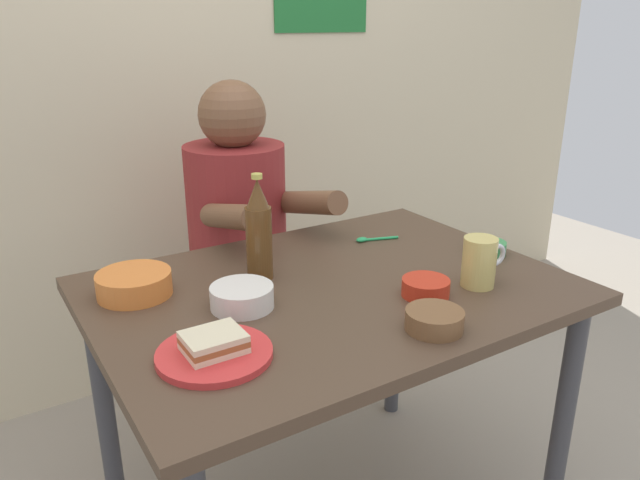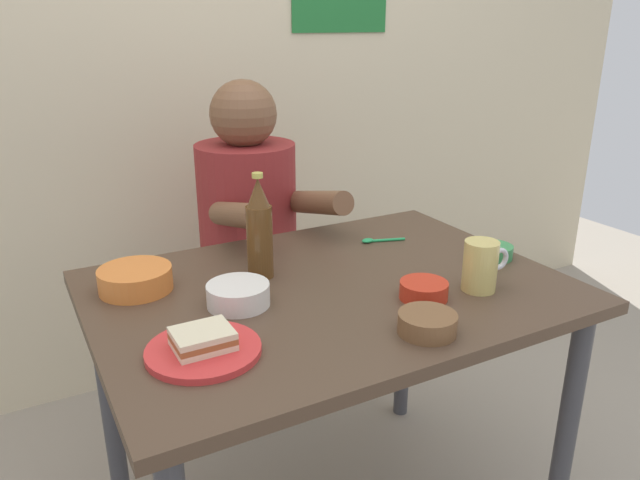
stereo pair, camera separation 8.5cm
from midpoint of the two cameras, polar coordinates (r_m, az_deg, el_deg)
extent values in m
cube|color=beige|center=(2.28, -11.65, 18.70)|extent=(4.40, 0.08, 2.60)
cube|color=#4C3828|center=(1.45, 2.64, -4.88)|extent=(1.10, 0.80, 0.03)
cylinder|color=#3F3F44|center=(1.72, 23.58, -16.65)|extent=(0.05, 0.05, 0.71)
cylinder|color=#3F3F44|center=(1.77, -17.88, -14.70)|extent=(0.05, 0.05, 0.71)
cylinder|color=#3F3F44|center=(2.12, 9.16, -7.86)|extent=(0.05, 0.05, 0.71)
cylinder|color=#4C4C51|center=(2.21, -5.17, -10.86)|extent=(0.08, 0.08, 0.41)
cylinder|color=brown|center=(2.10, -5.36, -5.59)|extent=(0.34, 0.34, 0.04)
cylinder|color=maroon|center=(2.00, -5.61, 1.67)|extent=(0.32, 0.32, 0.52)
sphere|color=brown|center=(1.92, -5.97, 11.76)|extent=(0.21, 0.21, 0.21)
cylinder|color=brown|center=(1.70, -6.43, 2.35)|extent=(0.07, 0.31, 0.14)
cylinder|color=brown|center=(1.81, 1.22, 3.56)|extent=(0.07, 0.31, 0.14)
cylinder|color=red|center=(1.18, -8.87, -10.28)|extent=(0.22, 0.22, 0.01)
cube|color=beige|center=(1.17, -8.90, -9.73)|extent=(0.11, 0.09, 0.01)
cube|color=#9E592D|center=(1.16, -8.93, -9.22)|extent=(0.11, 0.09, 0.01)
cube|color=beige|center=(1.16, -8.97, -8.70)|extent=(0.11, 0.09, 0.01)
cylinder|color=#D1BC66|center=(1.46, 16.51, -2.38)|extent=(0.08, 0.08, 0.12)
torus|color=silver|center=(1.50, 18.11, -1.74)|extent=(0.06, 0.01, 0.06)
cylinder|color=#593819|center=(1.47, -4.05, -0.21)|extent=(0.06, 0.06, 0.18)
cone|color=#593819|center=(1.43, -4.17, 4.50)|extent=(0.05, 0.05, 0.07)
cylinder|color=#BFB74C|center=(1.42, -4.21, 6.10)|extent=(0.03, 0.03, 0.01)
cylinder|color=red|center=(1.40, 11.50, -4.69)|extent=(0.11, 0.11, 0.04)
cylinder|color=#A33521|center=(1.40, 11.52, -4.36)|extent=(0.09, 0.09, 0.02)
cylinder|color=orange|center=(1.46, -15.44, -3.60)|extent=(0.17, 0.17, 0.05)
cylinder|color=#B25B2D|center=(1.46, -15.48, -3.17)|extent=(0.14, 0.14, 0.02)
cylinder|color=silver|center=(1.35, -5.93, -5.18)|extent=(0.14, 0.14, 0.05)
cylinder|color=tan|center=(1.34, -5.94, -4.76)|extent=(0.11, 0.11, 0.02)
cylinder|color=brown|center=(1.25, 12.04, -7.73)|extent=(0.12, 0.12, 0.04)
cylinder|color=brown|center=(1.25, 12.07, -7.35)|extent=(0.10, 0.10, 0.02)
cylinder|color=#388C4C|center=(1.68, 17.47, -1.06)|extent=(0.10, 0.10, 0.03)
cylinder|color=#5B643A|center=(1.68, 17.50, -0.81)|extent=(0.08, 0.08, 0.02)
cylinder|color=#26A559|center=(1.74, 7.67, -0.02)|extent=(0.11, 0.04, 0.01)
ellipsoid|color=#26A559|center=(1.73, 5.93, -0.06)|extent=(0.04, 0.02, 0.01)
camera|label=1|loc=(0.04, -88.31, 0.61)|focal=33.91mm
camera|label=2|loc=(0.04, 91.69, -0.61)|focal=33.91mm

